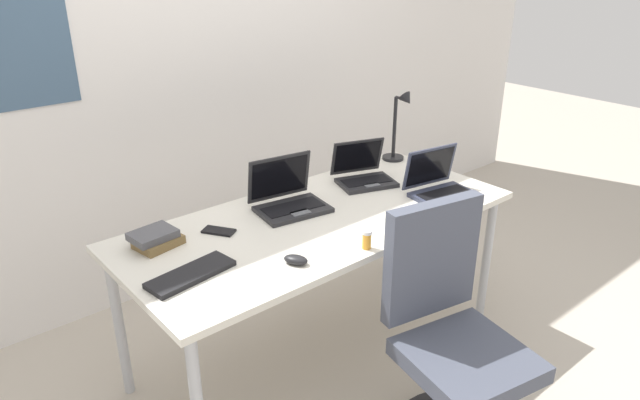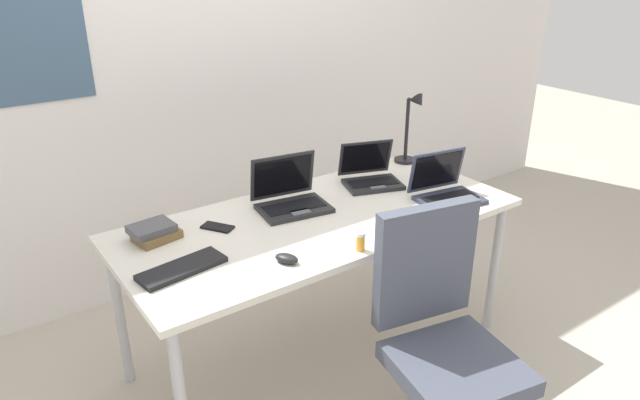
{
  "view_description": "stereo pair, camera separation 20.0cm",
  "coord_description": "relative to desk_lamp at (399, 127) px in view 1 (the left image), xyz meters",
  "views": [
    {
      "loc": [
        -1.51,
        -1.79,
        1.86
      ],
      "look_at": [
        0.0,
        0.0,
        0.82
      ],
      "focal_mm": 32.74,
      "sensor_mm": 36.0,
      "label": 1
    },
    {
      "loc": [
        -1.36,
        -1.92,
        1.86
      ],
      "look_at": [
        0.0,
        0.0,
        0.82
      ],
      "focal_mm": 32.74,
      "sensor_mm": 36.0,
      "label": 2
    }
  ],
  "objects": [
    {
      "name": "ground_plane",
      "position": [
        -0.8,
        -0.28,
        -0.94
      ],
      "size": [
        12.0,
        12.0,
        0.0
      ],
      "primitive_type": "plane",
      "color": "#B7AD9E"
    },
    {
      "name": "wall_back",
      "position": [
        -0.8,
        0.82,
        0.36
      ],
      "size": [
        6.0,
        0.13,
        2.6
      ],
      "color": "silver",
      "rests_on": "ground_plane"
    },
    {
      "name": "desk",
      "position": [
        -0.8,
        -0.28,
        -0.25
      ],
      "size": [
        1.8,
        0.8,
        0.74
      ],
      "color": "silver",
      "rests_on": "ground_plane"
    },
    {
      "name": "desk_lamp",
      "position": [
        0.0,
        0.0,
        0.0
      ],
      "size": [
        0.12,
        0.18,
        0.4
      ],
      "color": "black",
      "rests_on": "desk"
    },
    {
      "name": "laptop_back_right",
      "position": [
        -0.37,
        -0.11,
        -0.16
      ],
      "size": [
        0.34,
        0.32,
        0.2
      ],
      "color": "#232326",
      "rests_on": "desk"
    },
    {
      "name": "laptop_back_left",
      "position": [
        -0.2,
        -0.46,
        -0.15
      ],
      "size": [
        0.33,
        0.29,
        0.22
      ],
      "color": "#33384C",
      "rests_on": "desk"
    },
    {
      "name": "laptop_center",
      "position": [
        -0.85,
        -0.12,
        -0.15
      ],
      "size": [
        0.35,
        0.3,
        0.23
      ],
      "color": "#232326",
      "rests_on": "desk"
    },
    {
      "name": "external_keyboard",
      "position": [
        -1.49,
        -0.36,
        -0.19
      ],
      "size": [
        0.34,
        0.16,
        0.02
      ],
      "primitive_type": "cube",
      "rotation": [
        0.0,
        0.0,
        0.13
      ],
      "color": "black",
      "rests_on": "desk"
    },
    {
      "name": "computer_mouse",
      "position": [
        -1.14,
        -0.54,
        -0.18
      ],
      "size": [
        0.09,
        0.11,
        0.03
      ],
      "primitive_type": "ellipsoid",
      "rotation": [
        0.0,
        0.0,
        0.49
      ],
      "color": "black",
      "rests_on": "desk"
    },
    {
      "name": "cell_phone",
      "position": [
        -1.23,
        -0.12,
        -0.19
      ],
      "size": [
        0.13,
        0.15,
        0.01
      ],
      "primitive_type": "cube",
      "rotation": [
        0.0,
        0.0,
        0.57
      ],
      "color": "black",
      "rests_on": "desk"
    },
    {
      "name": "pill_bottle",
      "position": [
        -0.85,
        -0.62,
        -0.16
      ],
      "size": [
        0.04,
        0.04,
        0.08
      ],
      "color": "gold",
      "rests_on": "desk"
    },
    {
      "name": "book_stack",
      "position": [
        -1.48,
        -0.06,
        -0.17
      ],
      "size": [
        0.2,
        0.17,
        0.06
      ],
      "color": "brown",
      "rests_on": "desk"
    },
    {
      "name": "office_chair",
      "position": [
        -0.73,
        -1.0,
        -0.54
      ],
      "size": [
        0.52,
        0.58,
        0.97
      ],
      "color": "black",
      "rests_on": "ground_plane"
    }
  ]
}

